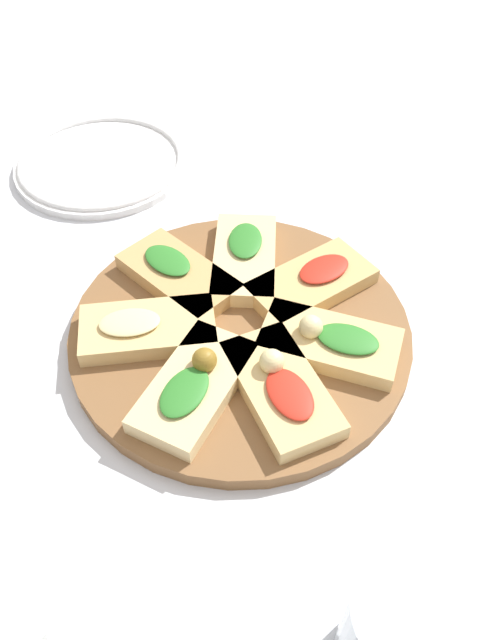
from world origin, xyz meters
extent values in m
plane|color=silver|center=(0.00, 0.00, 0.00)|extent=(3.00, 3.00, 0.00)
cylinder|color=brown|center=(0.00, 0.00, 0.01)|extent=(0.36, 0.36, 0.02)
cube|color=tan|center=(0.06, 0.07, 0.03)|extent=(0.14, 0.15, 0.02)
ellipsoid|color=red|center=(0.07, 0.09, 0.04)|extent=(0.07, 0.07, 0.01)
cube|color=#E5C689|center=(-0.02, 0.09, 0.03)|extent=(0.10, 0.15, 0.02)
ellipsoid|color=#2D7A28|center=(-0.02, 0.11, 0.04)|extent=(0.05, 0.07, 0.01)
cube|color=tan|center=(-0.08, 0.05, 0.03)|extent=(0.16, 0.13, 0.02)
ellipsoid|color=#2D7A28|center=(-0.10, 0.06, 0.04)|extent=(0.07, 0.06, 0.01)
cube|color=#DBB775|center=(-0.09, -0.04, 0.03)|extent=(0.16, 0.12, 0.02)
ellipsoid|color=beige|center=(-0.11, -0.04, 0.04)|extent=(0.07, 0.06, 0.01)
cube|color=#E5C689|center=(-0.02, -0.09, 0.03)|extent=(0.10, 0.15, 0.02)
ellipsoid|color=#2D7A28|center=(-0.02, -0.11, 0.04)|extent=(0.05, 0.07, 0.01)
sphere|color=olive|center=(-0.02, -0.07, 0.04)|extent=(0.02, 0.02, 0.02)
cube|color=#DBB775|center=(0.06, -0.08, 0.03)|extent=(0.14, 0.15, 0.02)
ellipsoid|color=red|center=(0.07, -0.09, 0.04)|extent=(0.07, 0.07, 0.01)
sphere|color=beige|center=(0.05, -0.06, 0.04)|extent=(0.02, 0.02, 0.02)
cube|color=#DBB775|center=(0.10, -0.01, 0.03)|extent=(0.15, 0.08, 0.02)
ellipsoid|color=#2D7A28|center=(0.11, -0.01, 0.04)|extent=(0.07, 0.04, 0.01)
sphere|color=beige|center=(0.08, -0.01, 0.04)|extent=(0.02, 0.02, 0.02)
cylinder|color=white|center=(-0.27, 0.26, 0.01)|extent=(0.24, 0.24, 0.01)
torus|color=white|center=(-0.27, 0.26, 0.01)|extent=(0.23, 0.23, 0.01)
cylinder|color=silver|center=(0.18, -0.28, 0.05)|extent=(0.08, 0.08, 0.10)
camera|label=1|loc=(0.11, -0.43, 0.51)|focal=35.00mm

